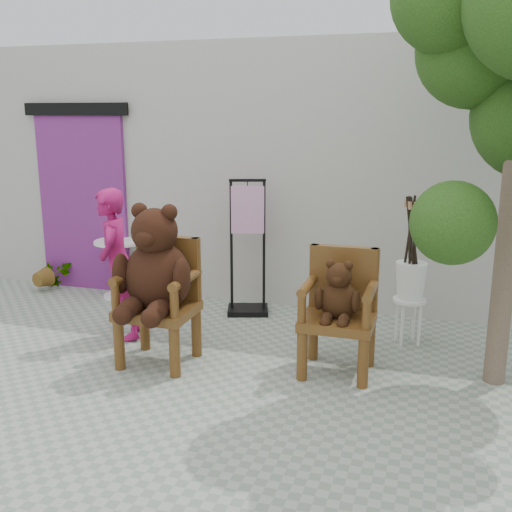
% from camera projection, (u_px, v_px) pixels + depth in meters
% --- Properties ---
extents(ground_plane, '(60.00, 60.00, 0.00)m').
position_uv_depth(ground_plane, '(248.00, 413.00, 4.52)').
color(ground_plane, gray).
rests_on(ground_plane, ground).
extents(back_wall, '(9.00, 1.00, 3.00)m').
position_uv_depth(back_wall, '(328.00, 174.00, 7.05)').
color(back_wall, '#B3B0A8').
rests_on(back_wall, ground).
extents(doorway, '(1.40, 0.11, 2.33)m').
position_uv_depth(doorway, '(83.00, 198.00, 7.50)').
color(doorway, '#732673').
rests_on(doorway, ground).
extents(chair_big, '(0.72, 0.76, 1.46)m').
position_uv_depth(chair_big, '(157.00, 276.00, 5.27)').
color(chair_big, '#4D2D10').
rests_on(chair_big, ground).
extents(chair_small, '(0.61, 0.56, 1.08)m').
position_uv_depth(chair_small, '(339.00, 302.00, 5.13)').
color(chair_small, '#4D2D10').
rests_on(chair_small, ground).
extents(person, '(0.49, 0.62, 1.50)m').
position_uv_depth(person, '(120.00, 265.00, 5.90)').
color(person, '#9E1356').
rests_on(person, ground).
extents(cafe_table, '(0.60, 0.60, 0.70)m').
position_uv_depth(cafe_table, '(120.00, 262.00, 7.28)').
color(cafe_table, white).
rests_on(cafe_table, ground).
extents(display_stand, '(0.53, 0.47, 1.51)m').
position_uv_depth(display_stand, '(248.00, 263.00, 6.65)').
color(display_stand, black).
rests_on(display_stand, ground).
extents(stool_bucket, '(0.32, 0.32, 1.46)m').
position_uv_depth(stool_bucket, '(411.00, 280.00, 5.75)').
color(stool_bucket, white).
rests_on(stool_bucket, ground).
extents(tree, '(1.71, 1.78, 3.56)m').
position_uv_depth(tree, '(506.00, 51.00, 4.49)').
color(tree, brown).
rests_on(tree, ground).
extents(potted_plant, '(0.44, 0.40, 0.43)m').
position_uv_depth(potted_plant, '(51.00, 273.00, 7.63)').
color(potted_plant, '#17360E').
rests_on(potted_plant, ground).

